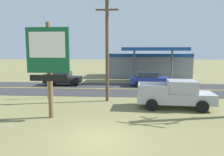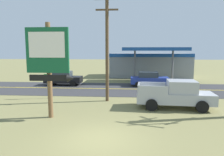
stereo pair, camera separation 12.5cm
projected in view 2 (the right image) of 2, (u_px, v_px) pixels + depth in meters
name	position (u px, v px, depth m)	size (l,w,h in m)	color
ground_plane	(98.00, 139.00, 9.75)	(180.00, 180.00, 0.00)	olive
road_asphalt	(116.00, 89.00, 22.61)	(140.00, 8.00, 0.02)	#333335
road_centre_line	(116.00, 89.00, 22.60)	(126.00, 0.20, 0.01)	gold
motel_sign	(49.00, 58.00, 12.42)	(2.77, 0.54, 5.63)	brown
stop_sign	(47.00, 75.00, 17.92)	(0.80, 0.08, 2.95)	slate
utility_pole	(107.00, 44.00, 16.69)	(1.93, 0.26, 8.41)	brown
gas_station	(149.00, 64.00, 33.20)	(12.00, 11.50, 4.40)	gray
pickup_silver_parked_on_lawn	(176.00, 94.00, 15.00)	(5.32, 2.51, 1.96)	#A8AAAF
car_blue_near_lane	(149.00, 79.00, 24.20)	(4.20, 2.00, 1.64)	#233893
car_black_far_lane	(63.00, 78.00, 24.96)	(4.20, 2.00, 1.64)	black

